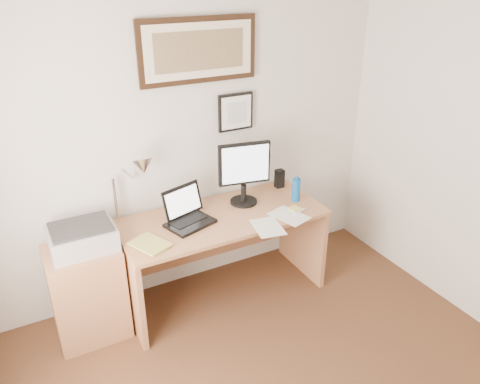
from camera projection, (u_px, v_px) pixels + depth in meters
wall_back at (183, 144)px, 3.65m from camera, size 3.50×0.02×2.50m
side_cabinet at (88, 293)px, 3.39m from camera, size 0.50×0.40×0.73m
water_bottle at (296, 190)px, 3.83m from camera, size 0.07×0.07×0.19m
bottle_cap at (297, 178)px, 3.78m from camera, size 0.03×0.03×0.02m
speaker at (279, 179)px, 4.07m from camera, size 0.07×0.06×0.16m
paper_sheet_a at (268, 227)px, 3.48m from camera, size 0.25×0.32×0.00m
paper_sheet_b at (289, 216)px, 3.63m from camera, size 0.28×0.34×0.00m
sticky_pad at (295, 209)px, 3.73m from camera, size 0.10×0.10×0.01m
marker_pen at (300, 211)px, 3.68m from camera, size 0.14×0.06×0.02m
book at (139, 251)px, 3.17m from camera, size 0.29×0.32×0.02m
desk at (218, 236)px, 3.81m from camera, size 1.60×0.70×0.75m
laptop at (187, 215)px, 3.52m from camera, size 0.40×0.39×0.26m
lcd_monitor at (244, 170)px, 3.70m from camera, size 0.42×0.22×0.52m
printer at (82, 237)px, 3.22m from camera, size 0.44×0.34×0.18m
desk_lamp at (140, 169)px, 3.35m from camera, size 0.29×0.27×0.53m
picture_large at (199, 50)px, 3.38m from camera, size 0.92×0.04×0.47m
picture_small at (236, 112)px, 3.73m from camera, size 0.30×0.03×0.30m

